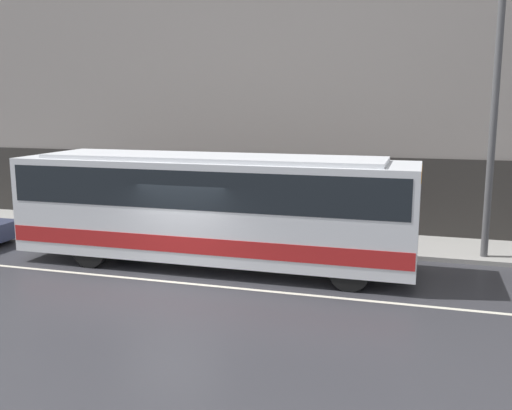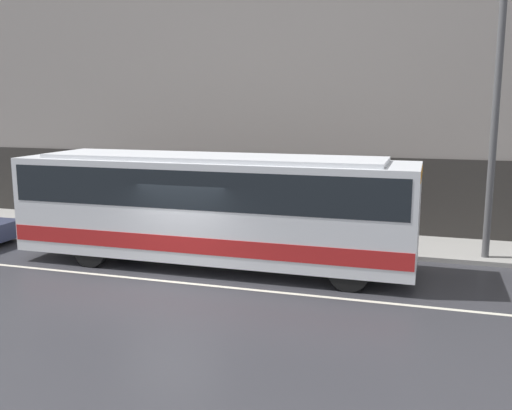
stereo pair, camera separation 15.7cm
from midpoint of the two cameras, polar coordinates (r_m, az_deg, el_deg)
name	(u,v)px [view 2 (the right image)]	position (r m, az deg, el deg)	size (l,w,h in m)	color
ground_plane	(175,282)	(15.25, -7.84, -7.65)	(60.00, 60.00, 0.00)	#333338
sidewalk	(241,235)	(20.13, -1.31, -2.98)	(60.00, 2.91, 0.14)	gray
building_facade	(254,61)	(21.18, 0.03, 14.21)	(60.00, 0.35, 12.70)	gray
lane_stripe	(175,282)	(15.25, -7.84, -7.64)	(54.00, 0.14, 0.01)	beige
transit_bus	(212,204)	(16.25, -4.16, 0.07)	(11.40, 2.59, 3.20)	silver
utility_pole_near	(494,126)	(17.80, 22.98, 7.28)	(0.21, 0.21, 7.71)	#4C4C4F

